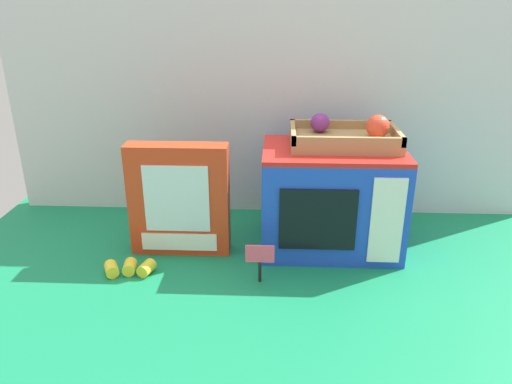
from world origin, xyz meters
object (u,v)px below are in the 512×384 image
at_px(food_groups_crate, 346,137).
at_px(price_sign, 260,258).
at_px(cookie_set_box, 179,200).
at_px(loose_toy_banana, 129,268).
at_px(toy_microwave, 331,199).

distance_m(food_groups_crate, price_sign, 0.40).
xyz_separation_m(food_groups_crate, price_sign, (-0.22, -0.23, -0.24)).
relative_size(food_groups_crate, cookie_set_box, 0.93).
bearing_deg(food_groups_crate, cookie_set_box, -169.55).
bearing_deg(loose_toy_banana, cookie_set_box, 49.09).
relative_size(toy_microwave, food_groups_crate, 1.31).
xyz_separation_m(food_groups_crate, cookie_set_box, (-0.44, -0.08, -0.16)).
bearing_deg(cookie_set_box, food_groups_crate, 10.45).
height_order(cookie_set_box, loose_toy_banana, cookie_set_box).
relative_size(food_groups_crate, loose_toy_banana, 2.12).
bearing_deg(toy_microwave, loose_toy_banana, -161.10).
bearing_deg(loose_toy_banana, food_groups_crate, 20.77).
xyz_separation_m(toy_microwave, food_groups_crate, (0.03, 0.03, 0.16)).
relative_size(toy_microwave, cookie_set_box, 1.22).
bearing_deg(food_groups_crate, price_sign, -133.53).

